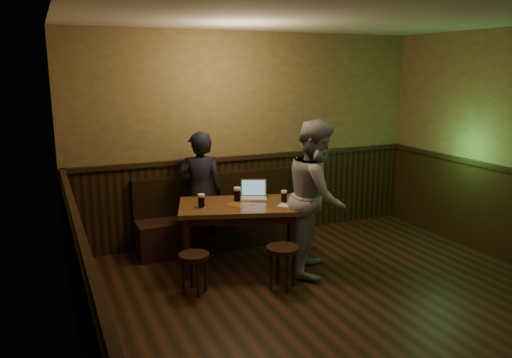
{
  "coord_description": "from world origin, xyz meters",
  "views": [
    {
      "loc": [
        -2.66,
        -3.25,
        2.32
      ],
      "look_at": [
        -0.42,
        1.87,
        1.08
      ],
      "focal_mm": 35.0,
      "sensor_mm": 36.0,
      "label": 1
    }
  ],
  "objects_px": {
    "bench": "(220,223)",
    "pint_left": "(201,201)",
    "pint_mid": "(237,194)",
    "pint_right": "(284,196)",
    "stool_right": "(283,255)",
    "laptop": "(254,194)",
    "person_grey": "(317,197)",
    "stool_left": "(194,262)",
    "person_suit": "(200,193)",
    "pub_table": "(241,212)"
  },
  "relations": [
    {
      "from": "bench",
      "to": "pint_left",
      "type": "relative_size",
      "value": 13.72
    },
    {
      "from": "pint_left",
      "to": "pint_mid",
      "type": "distance_m",
      "value": 0.48
    },
    {
      "from": "pint_right",
      "to": "pint_left",
      "type": "bearing_deg",
      "value": 169.64
    },
    {
      "from": "stool_right",
      "to": "pint_mid",
      "type": "xyz_separation_m",
      "value": [
        -0.17,
        0.87,
        0.48
      ]
    },
    {
      "from": "laptop",
      "to": "person_grey",
      "type": "height_order",
      "value": "person_grey"
    },
    {
      "from": "bench",
      "to": "pint_left",
      "type": "distance_m",
      "value": 1.04
    },
    {
      "from": "stool_right",
      "to": "laptop",
      "type": "relative_size",
      "value": 1.22
    },
    {
      "from": "stool_right",
      "to": "stool_left",
      "type": "bearing_deg",
      "value": 163.0
    },
    {
      "from": "bench",
      "to": "pint_left",
      "type": "xyz_separation_m",
      "value": [
        -0.47,
        -0.75,
        0.54
      ]
    },
    {
      "from": "bench",
      "to": "pint_right",
      "type": "xyz_separation_m",
      "value": [
        0.49,
        -0.92,
        0.53
      ]
    },
    {
      "from": "laptop",
      "to": "person_suit",
      "type": "bearing_deg",
      "value": 164.76
    },
    {
      "from": "pint_mid",
      "to": "person_suit",
      "type": "height_order",
      "value": "person_suit"
    },
    {
      "from": "pint_mid",
      "to": "person_suit",
      "type": "relative_size",
      "value": 0.11
    },
    {
      "from": "pub_table",
      "to": "pint_left",
      "type": "xyz_separation_m",
      "value": [
        -0.47,
        0.03,
        0.18
      ]
    },
    {
      "from": "laptop",
      "to": "stool_right",
      "type": "bearing_deg",
      "value": -70.7
    },
    {
      "from": "bench",
      "to": "person_suit",
      "type": "relative_size",
      "value": 1.4
    },
    {
      "from": "laptop",
      "to": "stool_left",
      "type": "bearing_deg",
      "value": -121.93
    },
    {
      "from": "bench",
      "to": "stool_right",
      "type": "distance_m",
      "value": 1.54
    },
    {
      "from": "pint_left",
      "to": "pint_mid",
      "type": "relative_size",
      "value": 0.92
    },
    {
      "from": "pub_table",
      "to": "pint_left",
      "type": "height_order",
      "value": "pint_left"
    },
    {
      "from": "pub_table",
      "to": "stool_right",
      "type": "height_order",
      "value": "pub_table"
    },
    {
      "from": "stool_left",
      "to": "stool_right",
      "type": "bearing_deg",
      "value": -17.0
    },
    {
      "from": "laptop",
      "to": "person_grey",
      "type": "distance_m",
      "value": 0.82
    },
    {
      "from": "person_grey",
      "to": "bench",
      "type": "bearing_deg",
      "value": 64.77
    },
    {
      "from": "pint_left",
      "to": "person_grey",
      "type": "distance_m",
      "value": 1.32
    },
    {
      "from": "pint_left",
      "to": "stool_right",
      "type": "bearing_deg",
      "value": -50.75
    },
    {
      "from": "pub_table",
      "to": "person_grey",
      "type": "height_order",
      "value": "person_grey"
    },
    {
      "from": "pub_table",
      "to": "stool_left",
      "type": "bearing_deg",
      "value": -129.21
    },
    {
      "from": "laptop",
      "to": "pub_table",
      "type": "bearing_deg",
      "value": -118.5
    },
    {
      "from": "stool_left",
      "to": "pint_mid",
      "type": "distance_m",
      "value": 1.07
    },
    {
      "from": "pint_mid",
      "to": "laptop",
      "type": "relative_size",
      "value": 0.45
    },
    {
      "from": "stool_right",
      "to": "laptop",
      "type": "height_order",
      "value": "laptop"
    },
    {
      "from": "stool_left",
      "to": "pint_left",
      "type": "height_order",
      "value": "pint_left"
    },
    {
      "from": "pub_table",
      "to": "pint_mid",
      "type": "relative_size",
      "value": 9.28
    },
    {
      "from": "pint_mid",
      "to": "laptop",
      "type": "xyz_separation_m",
      "value": [
        0.24,
        0.07,
        -0.03
      ]
    },
    {
      "from": "pint_mid",
      "to": "bench",
      "type": "bearing_deg",
      "value": 89.69
    },
    {
      "from": "laptop",
      "to": "person_grey",
      "type": "bearing_deg",
      "value": -27.7
    },
    {
      "from": "laptop",
      "to": "pint_left",
      "type": "bearing_deg",
      "value": -144.49
    },
    {
      "from": "bench",
      "to": "laptop",
      "type": "distance_m",
      "value": 0.82
    },
    {
      "from": "pub_table",
      "to": "pint_left",
      "type": "bearing_deg",
      "value": -166.61
    },
    {
      "from": "stool_left",
      "to": "person_suit",
      "type": "height_order",
      "value": "person_suit"
    },
    {
      "from": "stool_right",
      "to": "pint_right",
      "type": "relative_size",
      "value": 3.21
    },
    {
      "from": "stool_left",
      "to": "pint_left",
      "type": "bearing_deg",
      "value": 63.8
    },
    {
      "from": "pub_table",
      "to": "person_suit",
      "type": "relative_size",
      "value": 1.03
    },
    {
      "from": "person_grey",
      "to": "stool_left",
      "type": "bearing_deg",
      "value": 124.57
    },
    {
      "from": "pint_right",
      "to": "person_grey",
      "type": "relative_size",
      "value": 0.08
    },
    {
      "from": "stool_right",
      "to": "person_grey",
      "type": "bearing_deg",
      "value": 27.43
    },
    {
      "from": "pub_table",
      "to": "person_grey",
      "type": "relative_size",
      "value": 0.92
    },
    {
      "from": "pint_left",
      "to": "laptop",
      "type": "distance_m",
      "value": 0.73
    },
    {
      "from": "bench",
      "to": "stool_right",
      "type": "bearing_deg",
      "value": -83.77
    }
  ]
}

